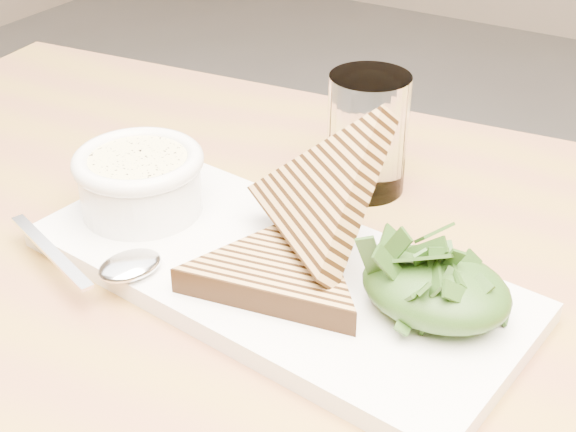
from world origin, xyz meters
The scene contains 13 objects.
table_top centered at (0.02, 0.12, 0.71)m, with size 1.18×0.79×0.04m, color olive.
table_leg_bl centered at (-0.52, 0.47, 0.34)m, with size 0.06×0.06×0.69m, color olive.
platter centered at (-0.04, 0.16, 0.73)m, with size 0.40×0.18×0.02m, color white.
soup_bowl centered at (-0.18, 0.17, 0.76)m, with size 0.10×0.10×0.04m, color white.
soup centered at (-0.18, 0.17, 0.79)m, with size 0.09×0.09×0.01m, color #F1E499.
bowl_rim centered at (-0.18, 0.17, 0.79)m, with size 0.11×0.11×0.01m, color white.
sandwich_flat centered at (-0.02, 0.14, 0.75)m, with size 0.16×0.16×0.02m, color tan, non-canonical shape.
sandwich_lean centered at (-0.01, 0.19, 0.80)m, with size 0.16×0.16×0.09m, color tan, non-canonical shape.
salad_base centered at (0.09, 0.16, 0.76)m, with size 0.11×0.09×0.04m, color black.
arugula_pile centered at (0.09, 0.16, 0.77)m, with size 0.11×0.10×0.05m, color #355A1C, non-canonical shape.
spoon_bowl centered at (-0.12, 0.09, 0.75)m, with size 0.04×0.05×0.01m, color silver.
spoon_handle centered at (-0.19, 0.07, 0.75)m, with size 0.13×0.01×0.00m, color silver.
glass_near centered at (-0.04, 0.33, 0.78)m, with size 0.07×0.07×0.11m, color white.
Camera 1 is at (0.24, -0.28, 1.10)m, focal length 50.00 mm.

